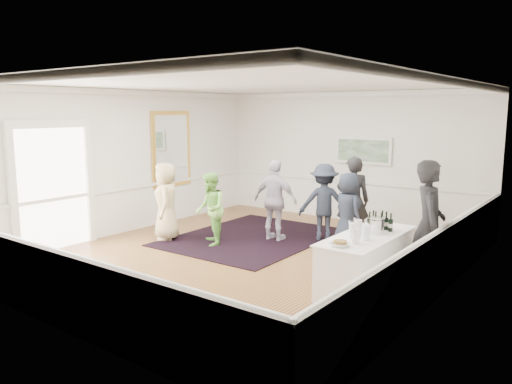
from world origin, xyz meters
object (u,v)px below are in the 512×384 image
Objects in this scene: guest_tan at (166,201)px; guest_green at (210,209)px; guest_dark_a at (324,202)px; serving_table at (367,262)px; ice_bucket at (376,226)px; guest_dark_b at (353,201)px; bartender at (429,225)px; guest_navy at (348,211)px; nut_bowl at (340,244)px; guest_lilac at (275,200)px.

guest_tan is 1.10× the size of guest_green.
guest_tan is 1.01× the size of guest_dark_a.
ice_bucket is (0.05, 0.20, 0.54)m from serving_table.
guest_dark_b reaches higher than guest_green.
serving_table is 1.29× the size of guest_dark_a.
guest_dark_b is at bearing 152.20° from guest_dark_a.
bartender is 0.79m from ice_bucket.
guest_navy is (-1.25, 1.83, 0.34)m from serving_table.
serving_table is at bearing 98.92° from guest_dark_a.
serving_table is at bearing 36.47° from guest_green.
nut_bowl is at bearing -93.18° from serving_table.
nut_bowl is at bearing 144.93° from guest_navy.
guest_green is 3.83m from nut_bowl.
guest_dark_a reaches higher than guest_navy.
guest_lilac is 1.12× the size of guest_navy.
nut_bowl is at bearing 24.03° from guest_green.
guest_navy is 2.09m from ice_bucket.
guest_tan reaches higher than guest_navy.
guest_dark_b reaches higher than guest_dark_a.
guest_green reaches higher than nut_bowl.
guest_tan is at bearing -124.18° from guest_green.
serving_table is 1.05× the size of bartender.
guest_navy is at bearing 128.45° from ice_bucket.
guest_green is (-3.65, 0.46, 0.32)m from serving_table.
guest_navy is 5.93× the size of ice_bucket.
guest_dark_a is at bearing 122.71° from nut_bowl.
serving_table is at bearing 106.46° from bartender.
guest_dark_b is 0.46m from guest_navy.
bartender is 2.32m from guest_navy.
nut_bowl is at bearing -95.27° from ice_bucket.
guest_dark_b reaches higher than ice_bucket.
ice_bucket is at bearing 84.73° from nut_bowl.
guest_dark_a is at bearing -24.12° from guest_dark_b.
guest_dark_b is at bearing -45.65° from guest_navy.
guest_green is 2.40m from guest_dark_a.
guest_tan is 1.08m from guest_green.
guest_navy reaches higher than ice_bucket.
guest_tan is 6.37× the size of ice_bucket.
guest_green is 0.83× the size of guest_dark_b.
guest_dark_b is at bearing 120.92° from serving_table.
guest_tan is 3.80m from guest_navy.
guest_tan is at bearing 31.22° from guest_lilac.
guest_green is 5.54× the size of nut_bowl.
nut_bowl is (1.94, -3.02, 0.07)m from guest_dark_a.
bartender is 1.64m from nut_bowl.
serving_table is 1.11m from bartender.
guest_tan is at bearing 1.56° from guest_dark_b.
guest_navy is (-1.97, 1.21, -0.23)m from bartender.
nut_bowl is at bearing 83.44° from guest_dark_b.
guest_lilac reaches higher than guest_dark_a.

